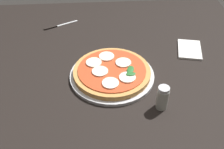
# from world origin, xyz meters

# --- Properties ---
(dining_table) EXTENTS (1.31, 1.18, 0.71)m
(dining_table) POSITION_xyz_m (0.00, 0.00, 0.63)
(dining_table) COLOR black
(dining_table) RESTS_ON ground_plane
(serving_tray) EXTENTS (0.30, 0.30, 0.01)m
(serving_tray) POSITION_xyz_m (-0.05, -0.01, 0.72)
(serving_tray) COLOR silver
(serving_tray) RESTS_ON dining_table
(pizza) EXTENTS (0.27, 0.27, 0.03)m
(pizza) POSITION_xyz_m (-0.05, -0.01, 0.74)
(pizza) COLOR tan
(pizza) RESTS_ON serving_tray
(napkin) EXTENTS (0.15, 0.12, 0.01)m
(napkin) POSITION_xyz_m (-0.19, 0.31, 0.72)
(napkin) COLOR white
(napkin) RESTS_ON dining_table
(knife) EXTENTS (0.08, 0.15, 0.01)m
(knife) POSITION_xyz_m (-0.42, -0.24, 0.72)
(knife) COLOR black
(knife) RESTS_ON dining_table
(pepper_shaker) EXTENTS (0.04, 0.04, 0.08)m
(pepper_shaker) POSITION_xyz_m (0.11, 0.13, 0.76)
(pepper_shaker) COLOR #B2B7AD
(pepper_shaker) RESTS_ON dining_table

